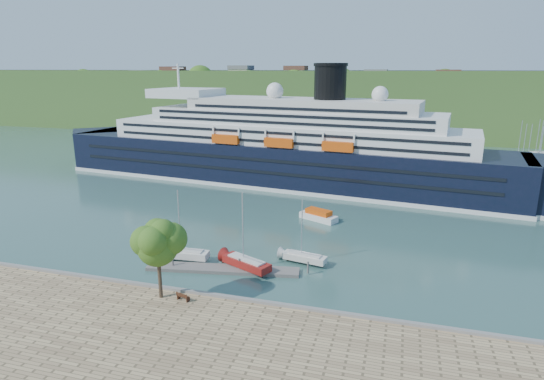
% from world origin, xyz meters
% --- Properties ---
extents(ground, '(400.00, 400.00, 0.00)m').
position_xyz_m(ground, '(0.00, 0.00, 0.00)').
color(ground, '#2C4F4B').
rests_on(ground, ground).
extents(far_hillside, '(400.00, 50.00, 24.00)m').
position_xyz_m(far_hillside, '(0.00, 145.00, 12.00)').
color(far_hillside, '#335522').
rests_on(far_hillside, ground).
extents(quay_coping, '(220.00, 0.50, 0.30)m').
position_xyz_m(quay_coping, '(0.00, -0.20, 1.15)').
color(quay_coping, slate).
rests_on(quay_coping, promenade).
extents(cruise_ship, '(117.39, 30.35, 26.10)m').
position_xyz_m(cruise_ship, '(-5.63, 54.71, 13.05)').
color(cruise_ship, black).
rests_on(cruise_ship, ground).
extents(park_bench, '(1.68, 1.02, 1.00)m').
position_xyz_m(park_bench, '(0.30, -1.95, 1.50)').
color(park_bench, '#4C2815').
rests_on(park_bench, promenade).
extents(promenade_tree, '(5.87, 5.87, 9.72)m').
position_xyz_m(promenade_tree, '(-2.34, -2.00, 5.86)').
color(promenade_tree, '#315F19').
rests_on(promenade_tree, promenade).
extents(floating_pontoon, '(19.68, 5.73, 0.43)m').
position_xyz_m(floating_pontoon, '(0.71, 8.02, 0.22)').
color(floating_pontoon, slate).
rests_on(floating_pontoon, ground).
extents(sailboat_white_near, '(7.36, 2.49, 9.35)m').
position_xyz_m(sailboat_white_near, '(-5.37, 9.54, 4.68)').
color(sailboat_white_near, silver).
rests_on(sailboat_white_near, ground).
extents(sailboat_red, '(7.79, 5.01, 9.81)m').
position_xyz_m(sailboat_red, '(3.62, 8.96, 4.90)').
color(sailboat_red, maroon).
rests_on(sailboat_red, ground).
extents(sailboat_white_far, '(6.65, 2.89, 8.32)m').
position_xyz_m(sailboat_white_far, '(10.27, 13.10, 4.16)').
color(sailboat_white_far, silver).
rests_on(sailboat_white_far, ground).
extents(tender_launch, '(7.00, 4.86, 1.84)m').
position_xyz_m(tender_launch, '(8.78, 31.21, 0.92)').
color(tender_launch, '#D94C0C').
rests_on(tender_launch, ground).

